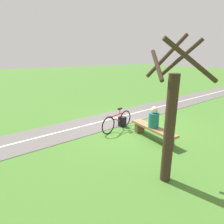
{
  "coord_description": "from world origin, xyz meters",
  "views": [
    {
      "loc": [
        -5.42,
        5.05,
        2.85
      ],
      "look_at": [
        -0.63,
        1.54,
        1.05
      ],
      "focal_mm": 30.35,
      "sensor_mm": 36.0,
      "label": 1
    }
  ],
  "objects": [
    {
      "name": "ground_plane",
      "position": [
        0.0,
        0.0,
        0.0
      ],
      "size": [
        80.0,
        80.0,
        0.0
      ],
      "primitive_type": "plane",
      "color": "#477A2D"
    },
    {
      "name": "bench",
      "position": [
        -1.32,
        0.27,
        0.31
      ],
      "size": [
        1.95,
        0.55,
        0.44
      ],
      "rotation": [
        0.0,
        0.0,
        -0.08
      ],
      "color": "#937047",
      "rests_on": "ground_plane"
    },
    {
      "name": "bicycle",
      "position": [
        0.07,
        0.79,
        0.37
      ],
      "size": [
        0.41,
        1.68,
        0.87
      ],
      "rotation": [
        0.0,
        0.0,
        1.79
      ],
      "color": "black",
      "rests_on": "ground_plane"
    },
    {
      "name": "path_centre_line",
      "position": [
        1.14,
        4.0,
        0.02
      ],
      "size": [
        1.14,
        31.99,
        0.0
      ],
      "primitive_type": "cube",
      "rotation": [
        0.0,
        0.0,
        0.03
      ],
      "color": "silver",
      "rests_on": "paved_path"
    },
    {
      "name": "tree_far_right",
      "position": [
        -3.04,
        1.75,
        1.52
      ],
      "size": [
        1.38,
        1.37,
        3.3
      ],
      "color": "#38281E",
      "rests_on": "ground_plane"
    },
    {
      "name": "backpack",
      "position": [
        0.26,
        0.37,
        0.21
      ],
      "size": [
        0.31,
        0.3,
        0.42
      ],
      "rotation": [
        0.0,
        0.0,
        3.33
      ],
      "color": "black",
      "rests_on": "ground_plane"
    },
    {
      "name": "person_seated",
      "position": [
        -1.31,
        0.27,
        0.76
      ],
      "size": [
        0.38,
        0.38,
        0.74
      ],
      "rotation": [
        0.0,
        0.0,
        -0.08
      ],
      "color": "#1E6B66",
      "rests_on": "bench"
    },
    {
      "name": "paved_path",
      "position": [
        1.14,
        4.0,
        0.01
      ],
      "size": [
        3.05,
        36.04,
        0.02
      ],
      "primitive_type": "cube",
      "rotation": [
        0.0,
        0.0,
        0.03
      ],
      "color": "#66605E",
      "rests_on": "ground_plane"
    }
  ]
}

